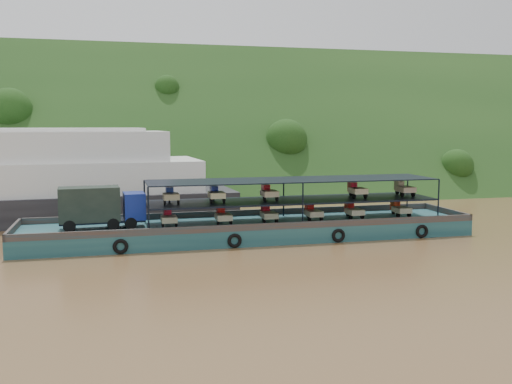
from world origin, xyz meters
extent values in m
plane|color=brown|center=(0.00, 0.00, 0.00)|extent=(160.00, 160.00, 0.00)
cube|color=#153413|center=(0.00, 36.00, 0.00)|extent=(140.00, 39.60, 39.60)
cube|color=#143F48|center=(-3.31, -0.33, 0.60)|extent=(35.00, 7.00, 1.20)
cube|color=#592D19|center=(-3.31, 3.07, 1.45)|extent=(35.00, 0.20, 0.50)
cube|color=#592D19|center=(-3.31, -3.73, 1.45)|extent=(35.00, 0.20, 0.50)
cube|color=#592D19|center=(14.09, -0.33, 1.45)|extent=(0.20, 7.00, 0.50)
cube|color=#592D19|center=(-20.71, -0.33, 1.45)|extent=(0.20, 7.00, 0.50)
torus|color=black|center=(-13.31, -3.88, 0.55)|extent=(1.06, 0.26, 1.06)
torus|color=black|center=(-5.31, -3.88, 0.55)|extent=(1.06, 0.26, 1.06)
torus|color=black|center=(2.69, -3.88, 0.55)|extent=(1.06, 0.26, 1.06)
torus|color=black|center=(9.69, -3.88, 0.55)|extent=(1.06, 0.26, 1.06)
cylinder|color=black|center=(-16.79, -1.27, 1.65)|extent=(0.91, 0.36, 0.89)
cylinder|color=black|center=(-16.90, 0.61, 1.65)|extent=(0.91, 0.36, 0.89)
cylinder|color=black|center=(-13.75, -1.09, 1.65)|extent=(0.91, 0.36, 0.89)
cylinder|color=black|center=(-13.86, 0.78, 1.65)|extent=(0.91, 0.36, 0.89)
cylinder|color=black|center=(-12.50, -1.02, 1.65)|extent=(0.91, 0.36, 0.89)
cylinder|color=black|center=(-12.61, 0.86, 1.65)|extent=(0.91, 0.36, 0.89)
cube|color=black|center=(-14.52, -0.20, 1.78)|extent=(6.19, 2.32, 0.18)
cube|color=navy|center=(-12.20, -0.06, 2.81)|extent=(1.64, 2.23, 1.97)
cube|color=black|center=(-11.44, -0.02, 3.17)|extent=(0.16, 1.79, 0.81)
cube|color=black|center=(-15.42, -0.25, 3.08)|extent=(4.41, 2.39, 2.51)
cube|color=black|center=(0.19, -0.33, 2.86)|extent=(23.00, 5.00, 0.12)
cube|color=black|center=(0.19, -0.33, 4.50)|extent=(23.00, 5.00, 0.08)
cylinder|color=black|center=(-11.31, -2.83, 2.85)|extent=(0.12, 0.12, 3.30)
cylinder|color=black|center=(-11.31, 2.17, 2.85)|extent=(0.12, 0.12, 3.30)
cylinder|color=black|center=(0.19, -2.83, 2.85)|extent=(0.12, 0.12, 3.30)
cylinder|color=black|center=(0.19, 2.17, 2.85)|extent=(0.12, 0.12, 3.30)
cylinder|color=black|center=(11.69, -2.83, 2.85)|extent=(0.12, 0.12, 3.30)
cylinder|color=black|center=(11.69, 2.17, 2.85)|extent=(0.12, 0.12, 3.30)
cylinder|color=black|center=(-9.69, 0.72, 1.46)|extent=(0.12, 0.52, 0.52)
cylinder|color=black|center=(-10.19, -1.08, 1.46)|extent=(0.14, 0.52, 0.52)
cylinder|color=black|center=(-9.19, -1.08, 1.46)|extent=(0.14, 0.52, 0.52)
cube|color=beige|center=(-9.69, -0.73, 1.80)|extent=(1.15, 1.50, 0.44)
cube|color=red|center=(-9.69, 0.42, 1.98)|extent=(0.55, 0.80, 0.80)
cube|color=red|center=(-9.69, 0.22, 2.48)|extent=(0.50, 0.10, 0.10)
cylinder|color=black|center=(-5.52, 0.72, 1.46)|extent=(0.12, 0.52, 0.52)
cylinder|color=black|center=(-6.02, -1.08, 1.46)|extent=(0.14, 0.52, 0.52)
cylinder|color=black|center=(-5.02, -1.08, 1.46)|extent=(0.14, 0.52, 0.52)
cube|color=beige|center=(-5.52, -0.73, 1.80)|extent=(1.15, 1.50, 0.44)
cube|color=red|center=(-5.52, 0.42, 1.98)|extent=(0.55, 0.80, 0.80)
cube|color=red|center=(-5.52, 0.22, 2.48)|extent=(0.50, 0.10, 0.10)
cylinder|color=black|center=(-1.88, 0.72, 1.46)|extent=(0.12, 0.52, 0.52)
cylinder|color=black|center=(-2.38, -1.08, 1.46)|extent=(0.14, 0.52, 0.52)
cylinder|color=black|center=(-1.38, -1.08, 1.46)|extent=(0.14, 0.52, 0.52)
cube|color=#BCB385|center=(-1.88, -0.73, 1.80)|extent=(1.15, 1.50, 0.44)
cube|color=#B00B18|center=(-1.88, 0.42, 1.98)|extent=(0.55, 0.80, 0.80)
cube|color=#B00B18|center=(-1.88, 0.22, 2.48)|extent=(0.50, 0.10, 0.10)
cylinder|color=black|center=(1.85, 0.72, 1.46)|extent=(0.12, 0.52, 0.52)
cylinder|color=black|center=(1.35, -1.08, 1.46)|extent=(0.14, 0.52, 0.52)
cylinder|color=black|center=(2.35, -1.08, 1.46)|extent=(0.14, 0.52, 0.52)
cube|color=beige|center=(1.85, -0.73, 1.80)|extent=(1.15, 1.50, 0.44)
cube|color=#B80E0C|center=(1.85, 0.42, 1.98)|extent=(0.55, 0.80, 0.80)
cube|color=#B80E0C|center=(1.85, 0.22, 2.48)|extent=(0.50, 0.10, 0.10)
cylinder|color=black|center=(5.38, 0.72, 1.46)|extent=(0.12, 0.52, 0.52)
cylinder|color=black|center=(4.88, -1.08, 1.46)|extent=(0.14, 0.52, 0.52)
cylinder|color=black|center=(5.88, -1.08, 1.46)|extent=(0.14, 0.52, 0.52)
cube|color=beige|center=(5.38, -0.73, 1.80)|extent=(1.15, 1.50, 0.44)
cube|color=#AF0E0B|center=(5.38, 0.42, 1.98)|extent=(0.55, 0.80, 0.80)
cube|color=#AF0E0B|center=(5.38, 0.22, 2.48)|extent=(0.50, 0.10, 0.10)
cylinder|color=black|center=(9.59, 0.72, 1.46)|extent=(0.12, 0.52, 0.52)
cylinder|color=black|center=(9.09, -1.08, 1.46)|extent=(0.14, 0.52, 0.52)
cylinder|color=black|center=(10.09, -1.08, 1.46)|extent=(0.14, 0.52, 0.52)
cube|color=beige|center=(9.59, -0.73, 1.80)|extent=(1.15, 1.50, 0.44)
cube|color=#AB280B|center=(9.59, 0.42, 1.98)|extent=(0.55, 0.80, 0.80)
cube|color=#AB280B|center=(9.59, 0.22, 2.48)|extent=(0.50, 0.10, 0.10)
cylinder|color=black|center=(-9.50, 0.72, 3.18)|extent=(0.12, 0.52, 0.52)
cylinder|color=black|center=(-10.00, -1.08, 3.18)|extent=(0.14, 0.52, 0.52)
cylinder|color=black|center=(-9.00, -1.08, 3.18)|extent=(0.14, 0.52, 0.52)
cube|color=#BBB384|center=(-9.50, -0.73, 3.52)|extent=(1.15, 1.50, 0.44)
cube|color=#1A359D|center=(-9.50, 0.42, 3.70)|extent=(0.55, 0.80, 0.80)
cube|color=#1A359D|center=(-9.50, 0.22, 4.20)|extent=(0.50, 0.10, 0.10)
cylinder|color=black|center=(-6.04, 0.72, 3.18)|extent=(0.12, 0.52, 0.52)
cylinder|color=black|center=(-6.54, -1.08, 3.18)|extent=(0.14, 0.52, 0.52)
cylinder|color=black|center=(-5.54, -1.08, 3.18)|extent=(0.14, 0.52, 0.52)
cube|color=beige|center=(-6.04, -0.73, 3.52)|extent=(1.15, 1.50, 0.44)
cube|color=#1A2B9E|center=(-6.04, 0.42, 3.70)|extent=(0.55, 0.80, 0.80)
cube|color=#1A2B9E|center=(-6.04, 0.22, 4.20)|extent=(0.50, 0.10, 0.10)
cylinder|color=black|center=(-1.85, 0.72, 3.18)|extent=(0.12, 0.52, 0.52)
cylinder|color=black|center=(-2.35, -1.08, 3.18)|extent=(0.14, 0.52, 0.52)
cylinder|color=black|center=(-1.35, -1.08, 3.18)|extent=(0.14, 0.52, 0.52)
cube|color=#C0B188|center=(-1.85, -0.73, 3.52)|extent=(1.15, 1.50, 0.44)
cube|color=#B80C15|center=(-1.85, 0.42, 3.70)|extent=(0.55, 0.80, 0.80)
cube|color=#B80C15|center=(-1.85, 0.22, 4.20)|extent=(0.50, 0.10, 0.10)
cylinder|color=black|center=(5.62, 0.72, 3.18)|extent=(0.12, 0.52, 0.52)
cylinder|color=black|center=(5.12, -1.08, 3.18)|extent=(0.14, 0.52, 0.52)
cylinder|color=black|center=(6.12, -1.08, 3.18)|extent=(0.14, 0.52, 0.52)
cube|color=beige|center=(5.62, -0.73, 3.52)|extent=(1.15, 1.50, 0.44)
cube|color=red|center=(5.62, 0.42, 3.70)|extent=(0.55, 0.80, 0.80)
cube|color=red|center=(5.62, 0.22, 4.20)|extent=(0.50, 0.10, 0.10)
cylinder|color=black|center=(9.91, 0.72, 3.18)|extent=(0.12, 0.52, 0.52)
cylinder|color=black|center=(9.41, -1.08, 3.18)|extent=(0.14, 0.52, 0.52)
cylinder|color=black|center=(10.41, -1.08, 3.18)|extent=(0.14, 0.52, 0.52)
cube|color=tan|center=(9.91, -0.73, 3.52)|extent=(1.15, 1.50, 0.44)
cube|color=#C3B28A|center=(9.91, 0.42, 3.70)|extent=(0.55, 0.80, 0.80)
cube|color=#C3B28A|center=(9.91, 0.22, 4.20)|extent=(0.50, 0.10, 0.10)
cube|color=black|center=(-23.51, 12.57, 1.27)|extent=(42.68, 12.75, 2.53)
cube|color=silver|center=(-23.51, 12.57, 4.01)|extent=(36.31, 11.36, 2.95)
cube|color=silver|center=(-23.51, 12.57, 6.85)|extent=(29.93, 9.98, 2.74)
cube|color=silver|center=(-23.51, 12.57, 8.38)|extent=(25.66, 8.70, 0.32)
camera|label=1|loc=(-13.63, -43.31, 8.87)|focal=40.00mm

